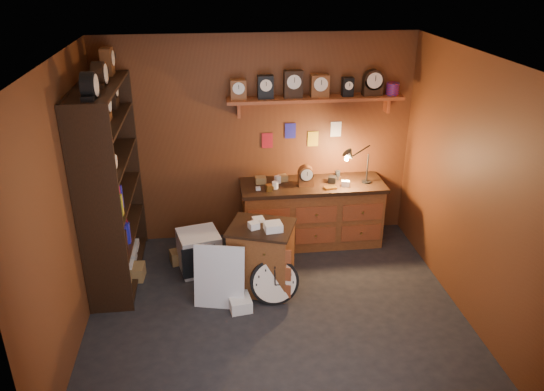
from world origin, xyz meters
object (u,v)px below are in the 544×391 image
at_px(workbench, 312,210).
at_px(low_cabinet, 262,255).
at_px(shelving_unit, 107,178).
at_px(big_round_clock, 274,281).

relative_size(workbench, low_cabinet, 2.10).
bearing_deg(shelving_unit, big_round_clock, -24.20).
distance_m(workbench, low_cabinet, 1.26).
xyz_separation_m(shelving_unit, big_round_clock, (1.80, -0.81, -0.99)).
distance_m(shelving_unit, workbench, 2.63).
xyz_separation_m(shelving_unit, low_cabinet, (1.69, -0.51, -0.82)).
distance_m(shelving_unit, big_round_clock, 2.21).
height_order(low_cabinet, big_round_clock, low_cabinet).
xyz_separation_m(shelving_unit, workbench, (2.46, 0.49, -0.78)).
height_order(shelving_unit, big_round_clock, shelving_unit).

